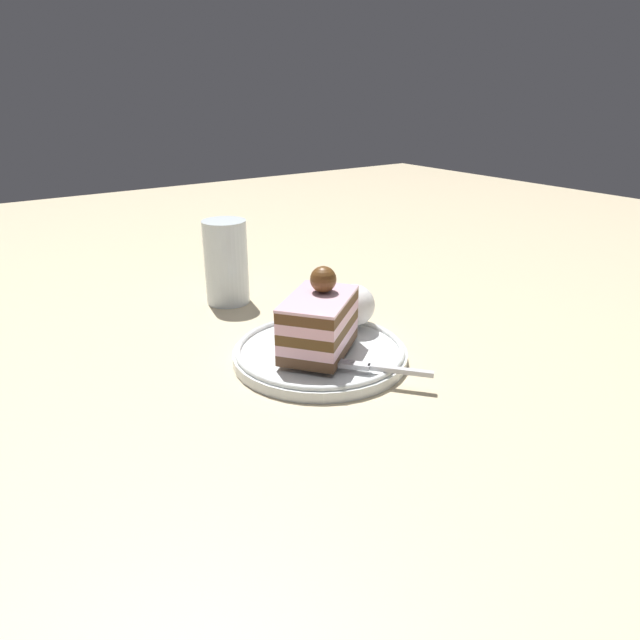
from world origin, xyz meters
The scene contains 6 objects.
ground_plane centered at (0.00, 0.00, 0.00)m, with size 2.40×2.40×0.00m, color #C7B58F.
dessert_plate centered at (0.02, -0.02, 0.01)m, with size 0.19×0.19×0.02m.
cake_slice centered at (0.03, -0.02, 0.05)m, with size 0.11×0.11×0.09m.
whipped_cream_dollop centered at (-0.05, -0.05, 0.04)m, with size 0.05×0.05×0.05m, color white.
fork centered at (0.01, 0.06, 0.02)m, with size 0.07×0.09×0.00m.
drink_glass_near centered at (0.02, -0.24, 0.05)m, with size 0.06×0.06×0.11m.
Camera 1 is at (0.34, 0.43, 0.28)m, focal length 32.12 mm.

